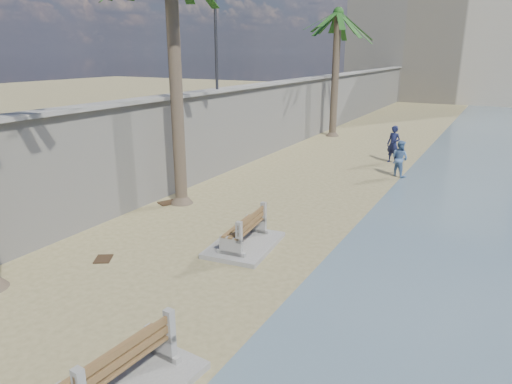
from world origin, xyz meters
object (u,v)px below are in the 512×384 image
at_px(bench_near, 120,368).
at_px(palm_back, 338,14).
at_px(person_a, 394,142).
at_px(person_b, 400,157).
at_px(bench_far, 244,233).

bearing_deg(bench_near, palm_back, 101.95).
bearing_deg(palm_back, person_a, -47.80).
bearing_deg(person_a, person_b, -51.74).
bearing_deg(person_b, bench_near, 112.26).
xyz_separation_m(bench_near, palm_back, (-4.91, 23.19, 6.75)).
xyz_separation_m(bench_far, palm_back, (-3.77, 17.47, 6.77)).
xyz_separation_m(person_a, person_b, (0.82, -2.42, -0.16)).
xyz_separation_m(bench_far, person_b, (2.04, 9.55, 0.44)).
distance_m(bench_far, person_b, 9.78).
distance_m(bench_far, person_a, 12.05).
distance_m(palm_back, person_a, 9.65).
bearing_deg(palm_back, bench_near, -78.05).
bearing_deg(palm_back, person_b, -53.74).
height_order(bench_far, person_b, person_b).
distance_m(person_a, person_b, 2.56).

